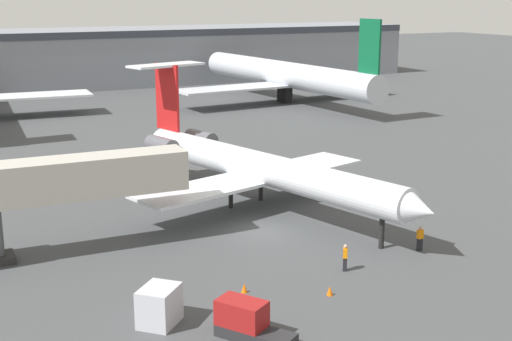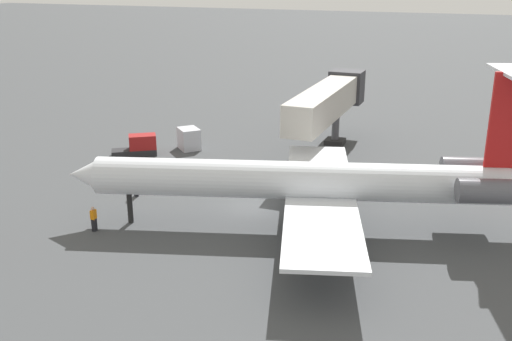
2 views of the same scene
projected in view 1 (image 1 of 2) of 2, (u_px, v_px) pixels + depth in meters
ground_plane at (261, 231)px, 49.56m from camera, size 400.00×400.00×0.10m
regional_jet at (253, 164)px, 54.46m from camera, size 21.20×30.67×10.42m
jet_bridge at (37, 183)px, 43.59m from camera, size 17.15×3.46×6.56m
ground_crew_marshaller at (420, 238)px, 45.51m from camera, size 0.41×0.28×1.69m
ground_crew_loader at (345, 257)px, 42.20m from camera, size 0.45×0.48×1.69m
baggage_tug_trailing at (248, 322)px, 33.89m from camera, size 3.31×4.13×1.90m
cargo_container_uld at (159, 306)px, 35.34m from camera, size 2.72×2.71×1.99m
traffic_cone_near at (244, 288)px, 39.25m from camera, size 0.36×0.36×0.55m
traffic_cone_mid at (330, 291)px, 38.87m from camera, size 0.36×0.36×0.55m
terminal_building at (40, 59)px, 123.99m from camera, size 144.23×18.67×10.16m
parked_airliner_west_mid at (286, 75)px, 107.41m from camera, size 36.65×43.34×13.29m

